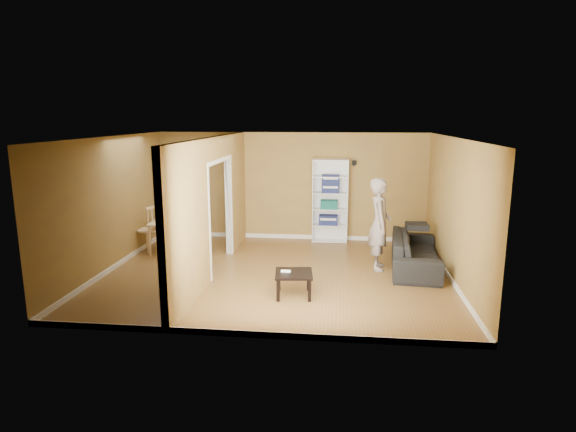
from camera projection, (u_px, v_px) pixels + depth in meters
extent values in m
plane|color=brown|center=(277.00, 274.00, 9.27)|extent=(6.50, 6.50, 0.00)
plane|color=white|center=(276.00, 137.00, 8.74)|extent=(6.50, 6.50, 0.00)
plane|color=olive|center=(291.00, 186.00, 11.68)|extent=(6.50, 0.00, 6.50)
plane|color=olive|center=(249.00, 246.00, 6.33)|extent=(6.50, 0.00, 6.50)
plane|color=olive|center=(111.00, 204.00, 9.35)|extent=(0.00, 5.50, 5.50)
plane|color=olive|center=(455.00, 211.00, 8.66)|extent=(0.00, 5.50, 5.50)
cube|color=black|center=(354.00, 163.00, 11.34)|extent=(0.10, 0.10, 0.10)
imported|color=black|center=(416.00, 247.00, 9.53)|extent=(2.37, 1.19, 0.87)
imported|color=slate|center=(380.00, 216.00, 9.37)|extent=(0.79, 0.62, 2.14)
cube|color=white|center=(313.00, 201.00, 11.50)|extent=(0.02, 0.37, 1.99)
cube|color=white|center=(347.00, 201.00, 11.41)|extent=(0.02, 0.37, 1.99)
cube|color=white|center=(330.00, 200.00, 11.62)|extent=(0.84, 0.02, 1.99)
cube|color=white|center=(329.00, 241.00, 11.65)|extent=(0.80, 0.37, 0.02)
cube|color=white|center=(330.00, 225.00, 11.57)|extent=(0.80, 0.37, 0.02)
cube|color=white|center=(330.00, 209.00, 11.49)|extent=(0.80, 0.37, 0.02)
cube|color=white|center=(330.00, 193.00, 11.41)|extent=(0.80, 0.37, 0.02)
cube|color=white|center=(331.00, 177.00, 11.33)|extent=(0.80, 0.37, 0.02)
cube|color=white|center=(331.00, 160.00, 11.25)|extent=(0.80, 0.37, 0.02)
cube|color=navy|center=(328.00, 220.00, 11.55)|extent=(0.44, 0.29, 0.23)
cube|color=#15856A|center=(329.00, 204.00, 11.47)|extent=(0.40, 0.26, 0.20)
cube|color=navy|center=(330.00, 188.00, 11.39)|extent=(0.41, 0.26, 0.21)
cube|color=navy|center=(331.00, 179.00, 11.35)|extent=(0.41, 0.27, 0.21)
cube|color=black|center=(294.00, 274.00, 8.06)|extent=(0.62, 0.62, 0.04)
cube|color=black|center=(277.00, 290.00, 7.87)|extent=(0.05, 0.05, 0.37)
cube|color=black|center=(308.00, 291.00, 7.82)|extent=(0.05, 0.05, 0.37)
cube|color=black|center=(281.00, 280.00, 8.37)|extent=(0.05, 0.05, 0.37)
cube|color=black|center=(310.00, 281.00, 8.32)|extent=(0.05, 0.05, 0.37)
cube|color=white|center=(286.00, 271.00, 8.08)|extent=(0.16, 0.04, 0.03)
cube|color=beige|center=(176.00, 222.00, 10.62)|extent=(1.11, 0.74, 0.04)
cylinder|color=beige|center=(149.00, 241.00, 10.43)|extent=(0.05, 0.05, 0.65)
cylinder|color=beige|center=(195.00, 242.00, 10.32)|extent=(0.05, 0.05, 0.65)
cylinder|color=beige|center=(160.00, 234.00, 11.06)|extent=(0.05, 0.05, 0.65)
cylinder|color=beige|center=(203.00, 235.00, 10.95)|extent=(0.05, 0.05, 0.65)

